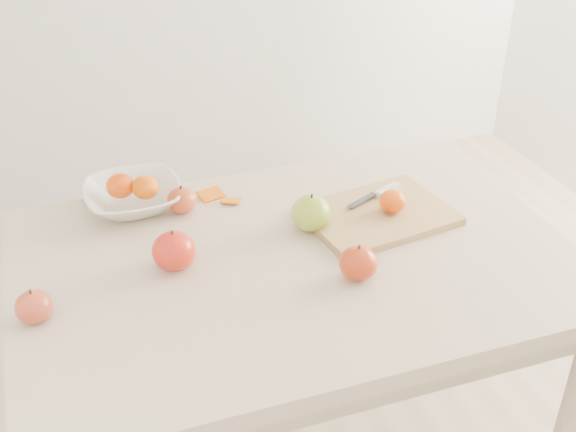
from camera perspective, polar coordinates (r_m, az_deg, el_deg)
name	(u,v)px	position (r m, az deg, el deg)	size (l,w,h in m)	color
table	(295,291)	(1.62, 0.58, -5.97)	(1.20, 0.80, 0.75)	beige
cutting_board	(378,215)	(1.70, 7.11, 0.10)	(0.33, 0.24, 0.02)	tan
board_tangerine	(392,201)	(1.68, 8.26, 1.16)	(0.06, 0.06, 0.05)	#E14007
fruit_bowl	(133,197)	(1.76, -12.15, 1.51)	(0.23, 0.23, 0.06)	white
bowl_tangerine_near	(120,186)	(1.75, -13.11, 2.35)	(0.07, 0.07, 0.06)	#E14307
bowl_tangerine_far	(145,187)	(1.73, -11.20, 2.25)	(0.06, 0.06, 0.06)	#E55B08
orange_peel_a	(211,196)	(1.78, -6.09, 1.59)	(0.06, 0.04, 0.00)	orange
orange_peel_b	(231,201)	(1.76, -4.54, 1.15)	(0.04, 0.04, 0.00)	orange
paring_knife	(383,191)	(1.76, 7.54, 1.93)	(0.16, 0.08, 0.01)	white
apple_green	(312,213)	(1.63, 1.87, 0.22)	(0.09, 0.09, 0.08)	olive
apple_red_b	(174,251)	(1.52, -9.01, -2.74)	(0.09, 0.09, 0.08)	#9F0615
apple_red_a	(182,200)	(1.72, -8.39, 1.25)	(0.07, 0.07, 0.06)	maroon
apple_red_e	(358,263)	(1.48, 5.58, -3.73)	(0.08, 0.08, 0.07)	maroon
apple_red_d	(34,307)	(1.45, -19.45, -6.78)	(0.07, 0.07, 0.06)	maroon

